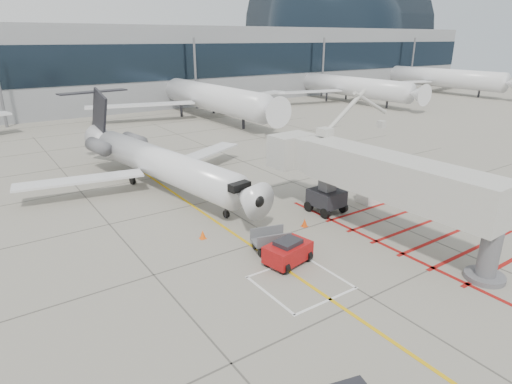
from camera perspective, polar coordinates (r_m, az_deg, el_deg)
ground_plane at (r=24.57m, az=8.03°, el=-9.45°), size 260.00×260.00×0.00m
regional_jet at (r=34.14m, az=-10.99°, el=5.38°), size 25.66×30.48×7.23m
jet_bridge at (r=27.15m, az=18.05°, el=0.76°), size 9.07×17.92×7.03m
pushback_tug at (r=24.10m, az=4.26°, el=-7.87°), size 2.85×2.08×1.51m
baggage_cart at (r=25.45m, az=1.95°, el=-6.44°), size 2.41×1.85×1.35m
ground_power_unit at (r=34.07m, az=15.35°, el=0.19°), size 2.32×1.44×1.78m
cone_nose at (r=27.26m, az=-7.12°, el=-5.64°), size 0.40×0.40×0.56m
cone_side at (r=28.89m, az=6.49°, el=-4.08°), size 0.41×0.41×0.57m
terminal_building at (r=89.23m, az=-18.92°, el=15.68°), size 180.00×28.00×14.00m
terminal_glass_band at (r=75.80m, az=-15.89°, el=16.17°), size 180.00×0.10×6.00m
terminal_dome at (r=120.47m, az=11.07°, el=20.51°), size 40.00×28.00×28.00m
bg_aircraft_c at (r=69.62m, az=-7.18°, el=14.74°), size 35.45×39.39×11.82m
bg_aircraft_d at (r=88.41m, az=11.73°, el=15.27°), size 32.78×36.42×10.93m
bg_aircraft_e at (r=110.22m, az=22.43°, el=15.37°), size 36.14×40.16×12.05m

